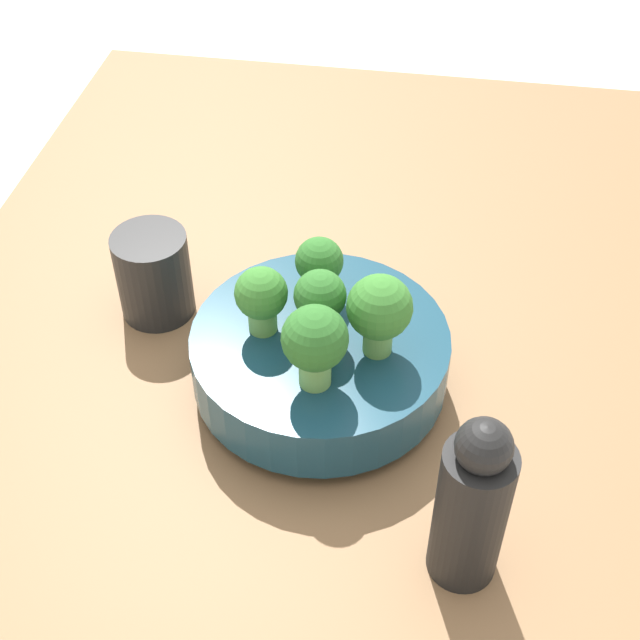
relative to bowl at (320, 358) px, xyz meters
name	(u,v)px	position (x,y,z in m)	size (l,w,h in m)	color
ground_plane	(316,383)	(-0.04, -0.01, -0.08)	(6.00, 6.00, 0.00)	silver
table	(316,370)	(-0.04, -0.01, -0.06)	(1.18, 0.82, 0.04)	olive
bowl	(320,358)	(0.00, 0.00, 0.00)	(0.24, 0.24, 0.07)	navy
broccoli_floret_back	(379,310)	(0.01, 0.05, 0.08)	(0.06, 0.06, 0.08)	#6BA34C
broccoli_floret_center	(320,300)	(0.00, 0.00, 0.07)	(0.05, 0.05, 0.07)	#6BA34C
broccoli_floret_front	(261,297)	(0.00, -0.05, 0.07)	(0.05, 0.05, 0.07)	#6BA34C
broccoli_floret_right	(315,342)	(0.06, 0.00, 0.08)	(0.06, 0.06, 0.08)	#7AB256
broccoli_floret_left	(319,265)	(-0.06, -0.01, 0.06)	(0.05, 0.05, 0.06)	#6BA34C
cup	(154,275)	(-0.08, -0.18, 0.01)	(0.08, 0.08, 0.09)	black
pepper_mill	(472,505)	(0.17, 0.14, 0.04)	(0.06, 0.06, 0.17)	black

